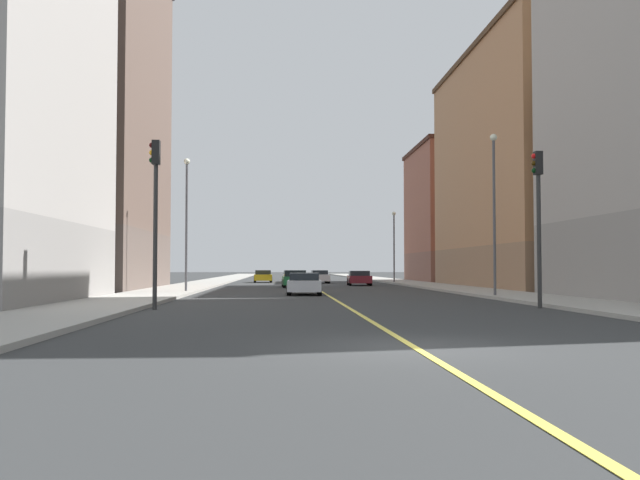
# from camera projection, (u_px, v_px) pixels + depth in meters

# --- Properties ---
(ground_plane) EXTENTS (400.00, 400.00, 0.00)m
(ground_plane) POSITION_uv_depth(u_px,v_px,m) (414.00, 348.00, 13.34)
(ground_plane) COLOR #2F3132
(ground_plane) RESTS_ON ground
(sidewalk_left) EXTENTS (3.95, 168.00, 0.15)m
(sidewalk_left) POSITION_uv_depth(u_px,v_px,m) (414.00, 283.00, 62.77)
(sidewalk_left) COLOR #9E9B93
(sidewalk_left) RESTS_ON ground
(sidewalk_right) EXTENTS (3.95, 168.00, 0.15)m
(sidewalk_right) POSITION_uv_depth(u_px,v_px,m) (203.00, 284.00, 61.67)
(sidewalk_right) COLOR #9E9B93
(sidewalk_right) RESTS_ON ground
(lane_center_stripe) EXTENTS (0.16, 154.00, 0.01)m
(lane_center_stripe) POSITION_uv_depth(u_px,v_px,m) (309.00, 284.00, 62.22)
(lane_center_stripe) COLOR #E5D14C
(lane_center_stripe) RESTS_ON ground
(building_left_mid) EXTENTS (9.45, 23.54, 18.08)m
(building_left_mid) POSITION_uv_depth(u_px,v_px,m) (529.00, 168.00, 51.90)
(building_left_mid) COLOR #8F6B4F
(building_left_mid) RESTS_ON ground
(building_left_far) EXTENTS (9.45, 14.31, 14.27)m
(building_left_far) POSITION_uv_depth(u_px,v_px,m) (459.00, 214.00, 72.26)
(building_left_far) COLOR brown
(building_left_far) RESTS_ON ground
(building_right_midblock) EXTENTS (9.45, 17.02, 24.03)m
(building_right_midblock) POSITION_uv_depth(u_px,v_px,m) (86.00, 116.00, 47.48)
(building_right_midblock) COLOR brown
(building_right_midblock) RESTS_ON ground
(traffic_light_left_near) EXTENTS (0.40, 0.32, 6.01)m
(traffic_light_left_near) POSITION_uv_depth(u_px,v_px,m) (538.00, 206.00, 26.17)
(traffic_light_left_near) COLOR #2D2D2D
(traffic_light_left_near) RESTS_ON ground
(traffic_light_right_near) EXTENTS (0.40, 0.32, 6.28)m
(traffic_light_right_near) POSITION_uv_depth(u_px,v_px,m) (155.00, 200.00, 25.34)
(traffic_light_right_near) COLOR #2D2D2D
(traffic_light_right_near) RESTS_ON ground
(street_lamp_left_near) EXTENTS (0.36, 0.36, 8.23)m
(street_lamp_left_near) POSITION_uv_depth(u_px,v_px,m) (494.00, 199.00, 34.85)
(street_lamp_left_near) COLOR #4C4C51
(street_lamp_left_near) RESTS_ON ground
(street_lamp_right_near) EXTENTS (0.36, 0.36, 7.94)m
(street_lamp_right_near) POSITION_uv_depth(u_px,v_px,m) (187.00, 211.00, 40.94)
(street_lamp_right_near) COLOR #4C4C51
(street_lamp_right_near) RESTS_ON ground
(street_lamp_left_far) EXTENTS (0.36, 0.36, 6.74)m
(street_lamp_left_far) POSITION_uv_depth(u_px,v_px,m) (394.00, 239.00, 65.64)
(street_lamp_left_far) COLOR #4C4C51
(street_lamp_left_far) RESTS_ON ground
(car_yellow) EXTENTS (1.93, 4.00, 1.25)m
(car_yellow) POSITION_uv_depth(u_px,v_px,m) (263.00, 276.00, 69.84)
(car_yellow) COLOR gold
(car_yellow) RESTS_ON ground
(car_white) EXTENTS (1.89, 4.13, 1.25)m
(car_white) POSITION_uv_depth(u_px,v_px,m) (319.00, 277.00, 66.66)
(car_white) COLOR white
(car_white) RESTS_ON ground
(car_green) EXTENTS (2.02, 4.22, 1.32)m
(car_green) POSITION_uv_depth(u_px,v_px,m) (295.00, 279.00, 52.79)
(car_green) COLOR #1E6B38
(car_green) RESTS_ON ground
(car_silver) EXTENTS (2.03, 4.36, 1.23)m
(car_silver) POSITION_uv_depth(u_px,v_px,m) (304.00, 284.00, 38.89)
(car_silver) COLOR silver
(car_silver) RESTS_ON ground
(car_maroon) EXTENTS (2.08, 4.19, 1.25)m
(car_maroon) POSITION_uv_depth(u_px,v_px,m) (359.00, 278.00, 58.70)
(car_maroon) COLOR maroon
(car_maroon) RESTS_ON ground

